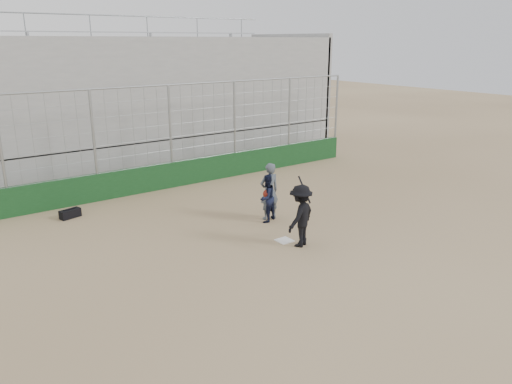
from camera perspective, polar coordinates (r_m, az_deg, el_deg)
ground at (r=14.66m, az=3.26°, el=-5.60°), size 90.00×90.00×0.00m
home_plate at (r=14.65m, az=3.26°, el=-5.55°), size 0.44×0.44×0.02m
backstop at (r=19.99m, az=-9.57°, el=3.25°), size 18.10×0.25×4.04m
bleachers at (r=24.12m, az=-15.25°, el=9.97°), size 20.25×6.70×6.98m
batter_at_plate at (r=14.06m, az=5.11°, el=-2.71°), size 1.32×1.05×1.94m
catcher_crouched at (r=15.99m, az=1.28°, el=-1.58°), size 0.93×0.84×1.07m
umpire at (r=16.14m, az=1.52°, el=-0.24°), size 0.71×0.49×1.69m
equipment_bag at (r=17.54m, az=-20.47°, el=-2.32°), size 0.72×0.44×0.32m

